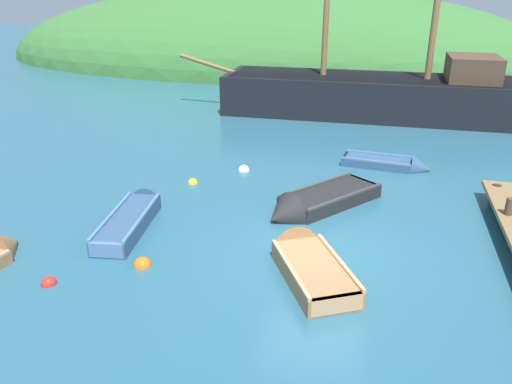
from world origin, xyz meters
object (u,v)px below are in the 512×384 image
buoy_white (244,171)px  rowboat_outer_right (315,205)px  buoy_yellow (193,183)px  rowboat_portside (306,264)px  rowboat_near_dock (391,165)px  buoy_red (49,284)px  rowboat_center (134,217)px  sailing_ship (380,101)px  buoy_orange (142,266)px

buoy_white → rowboat_outer_right: bearing=-42.2°
rowboat_outer_right → buoy_yellow: bearing=-66.5°
rowboat_portside → rowboat_near_dock: rowboat_portside is taller
rowboat_portside → buoy_white: size_ratio=8.32×
buoy_red → rowboat_near_dock: bearing=52.8°
buoy_red → rowboat_center: bearing=82.8°
sailing_ship → rowboat_near_dock: size_ratio=5.61×
buoy_orange → rowboat_center: bearing=121.2°
rowboat_center → rowboat_near_dock: size_ratio=1.23×
rowboat_near_dock → sailing_ship: bearing=101.0°
rowboat_portside → buoy_yellow: 6.19m
buoy_yellow → buoy_red: 6.37m
rowboat_near_dock → buoy_yellow: size_ratio=9.43×
sailing_ship → buoy_red: 18.16m
rowboat_outer_right → buoy_yellow: 4.24m
rowboat_outer_right → buoy_orange: bearing=-2.3°
buoy_orange → buoy_red: (-1.62, -1.19, 0.00)m
rowboat_center → buoy_yellow: size_ratio=11.63×
rowboat_portside → rowboat_outer_right: size_ratio=0.87×
rowboat_near_dock → buoy_white: size_ratio=7.79×
rowboat_outer_right → rowboat_near_dock: (2.11, 4.12, -0.05)m
buoy_yellow → rowboat_portside: bearing=-44.8°
rowboat_outer_right → buoy_orange: size_ratio=9.17×
buoy_white → buoy_red: buoy_white is taller
buoy_yellow → rowboat_center: bearing=-99.4°
rowboat_outer_right → buoy_white: (-2.82, 2.56, -0.14)m
rowboat_portside → rowboat_outer_right: rowboat_outer_right is taller
sailing_ship → buoy_orange: sailing_ship is taller
rowboat_near_dock → buoy_orange: bearing=-117.6°
buoy_orange → buoy_yellow: bearing=97.9°
sailing_ship → buoy_white: size_ratio=43.68×
rowboat_portside → rowboat_near_dock: bearing=-42.6°
rowboat_portside → buoy_orange: bearing=72.8°
buoy_white → rowboat_portside: bearing=-62.3°
rowboat_center → rowboat_near_dock: bearing=-55.4°
rowboat_portside → rowboat_outer_right: (-0.28, 3.34, -0.01)m
rowboat_center → rowboat_near_dock: (6.74, 6.20, -0.06)m
buoy_white → buoy_orange: size_ratio=0.96×
rowboat_near_dock → buoy_red: size_ratio=9.06×
rowboat_near_dock → buoy_yellow: 6.96m
rowboat_near_dock → buoy_orange: rowboat_near_dock is taller
rowboat_portside → buoy_red: (-5.31, -1.95, -0.15)m
buoy_orange → buoy_red: bearing=-143.7°
rowboat_portside → buoy_white: rowboat_portside is taller
sailing_ship → rowboat_center: bearing=65.6°
rowboat_portside → buoy_white: bearing=-1.0°
rowboat_outer_right → sailing_ship: bearing=-149.8°
rowboat_center → buoy_yellow: bearing=-17.4°
rowboat_near_dock → buoy_red: (-7.14, -9.41, -0.09)m
sailing_ship → buoy_white: (-4.31, -9.10, -0.70)m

